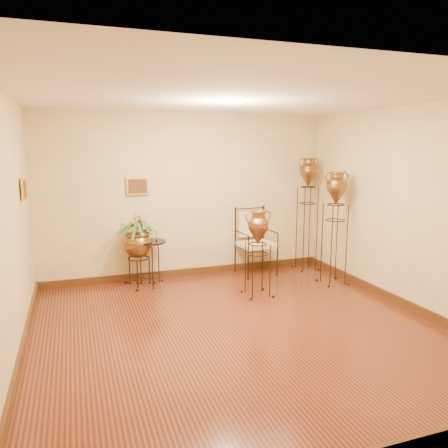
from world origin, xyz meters
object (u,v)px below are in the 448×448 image
object	(u,v)px
amphora_mid	(335,227)
amphora_tall	(307,213)
armchair	(256,242)
side_table	(151,262)
planter_urn	(138,241)

from	to	relation	value
amphora_mid	amphora_tall	bearing A→B (deg)	90.00
armchair	side_table	size ratio (longest dim) A/B	1.26
planter_urn	side_table	distance (m)	0.42
side_table	armchair	bearing A→B (deg)	-0.03
amphora_mid	armchair	world-z (taller)	amphora_mid
amphora_tall	planter_urn	size ratio (longest dim) A/B	1.53
amphora_tall	armchair	xyz separation A→B (m)	(-1.00, -0.00, -0.47)
amphora_tall	armchair	distance (m)	1.11
amphora_tall	amphora_mid	xyz separation A→B (m)	(-0.00, -0.90, -0.11)
planter_urn	armchair	world-z (taller)	planter_urn
amphora_mid	side_table	bearing A→B (deg)	162.66
amphora_tall	amphora_mid	distance (m)	0.90
planter_urn	armchair	xyz separation A→B (m)	(2.07, -0.00, -0.17)
amphora_mid	armchair	bearing A→B (deg)	138.23
armchair	side_table	bearing A→B (deg)	175.57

